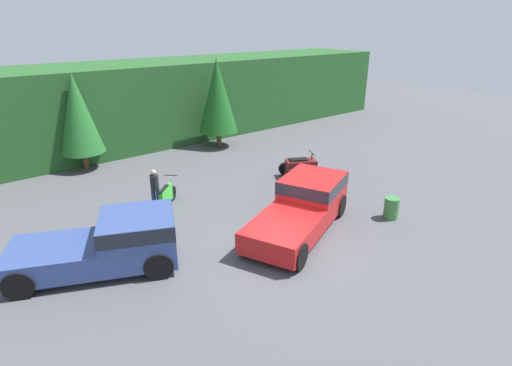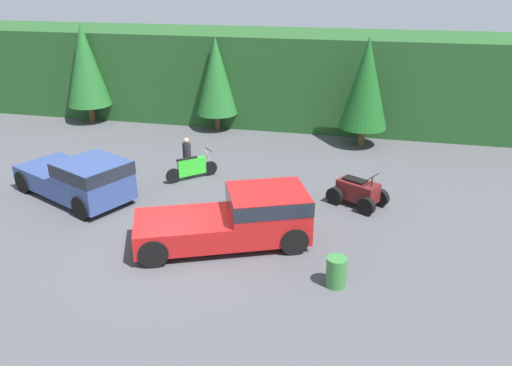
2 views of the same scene
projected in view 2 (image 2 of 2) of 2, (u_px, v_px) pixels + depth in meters
ground_plane at (176, 246)px, 16.03m from camera, size 80.00×80.00×0.00m
hillside_backdrop at (274, 76)px, 29.41m from camera, size 44.00×6.00×5.00m
tree_left at (85, 65)px, 28.15m from camera, size 2.48×2.48×5.64m
tree_mid_left at (216, 76)px, 26.83m from camera, size 2.24×2.24×5.09m
tree_mid_right at (366, 83)px, 24.16m from camera, size 2.37×2.37×5.38m
pickup_truck_red at (240, 217)px, 15.92m from camera, size 5.87×4.10×1.75m
pickup_truck_second at (81, 178)px, 18.95m from camera, size 5.48×4.03×1.75m
dirt_bike at (192, 168)px, 21.08m from camera, size 1.74×1.71×1.19m
quad_atv at (358, 192)px, 18.70m from camera, size 2.37×2.06×1.31m
rider_person at (187, 155)px, 21.27m from camera, size 0.48×0.48×1.71m
steel_barrel at (336, 272)px, 13.87m from camera, size 0.58×0.58×0.88m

